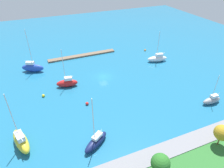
# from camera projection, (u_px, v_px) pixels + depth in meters

# --- Properties ---
(water) EXTENTS (160.00, 160.00, 0.00)m
(water) POSITION_uv_depth(u_px,v_px,m) (103.00, 77.00, 63.15)
(water) COLOR #1E668C
(water) RESTS_ON ground
(pier_dock) EXTENTS (25.51, 2.14, 0.56)m
(pier_dock) POSITION_uv_depth(u_px,v_px,m) (82.00, 56.00, 75.58)
(pier_dock) COLOR brown
(pier_dock) RESTS_ON ground
(breakwater) EXTENTS (59.00, 3.65, 1.49)m
(breakwater) POSITION_uv_depth(u_px,v_px,m) (163.00, 154.00, 37.99)
(breakwater) COLOR gray
(breakwater) RESTS_ON ground
(park_tree_mideast) EXTENTS (3.04, 3.04, 4.75)m
(park_tree_mideast) POSITION_uv_depth(u_px,v_px,m) (222.00, 133.00, 37.32)
(park_tree_mideast) COLOR brown
(park_tree_mideast) RESTS_ON shoreline_park
(park_tree_west) EXTENTS (3.13, 3.13, 4.97)m
(park_tree_west) POSITION_uv_depth(u_px,v_px,m) (160.00, 163.00, 31.73)
(park_tree_west) COLOR brown
(park_tree_west) RESTS_ON shoreline_park
(sailboat_white_by_breakwater) EXTENTS (7.48, 3.68, 11.20)m
(sailboat_white_by_breakwater) POSITION_uv_depth(u_px,v_px,m) (157.00, 58.00, 71.46)
(sailboat_white_by_breakwater) COLOR white
(sailboat_white_by_breakwater) RESTS_ON water
(sailboat_red_center_basin) EXTENTS (6.37, 3.31, 11.66)m
(sailboat_red_center_basin) POSITION_uv_depth(u_px,v_px,m) (67.00, 83.00, 57.90)
(sailboat_red_center_basin) COLOR red
(sailboat_red_center_basin) RESTS_ON water
(sailboat_navy_outer_mooring) EXTENTS (6.47, 5.06, 12.09)m
(sailboat_navy_outer_mooring) POSITION_uv_depth(u_px,v_px,m) (96.00, 141.00, 40.05)
(sailboat_navy_outer_mooring) COLOR #141E4C
(sailboat_navy_outer_mooring) RESTS_ON water
(sailboat_yellow_near_pier) EXTENTS (4.16, 7.51, 12.79)m
(sailboat_yellow_near_pier) POSITION_uv_depth(u_px,v_px,m) (21.00, 141.00, 39.56)
(sailboat_yellow_near_pier) COLOR yellow
(sailboat_yellow_near_pier) RESTS_ON water
(sailboat_blue_far_north) EXTENTS (7.33, 4.94, 14.09)m
(sailboat_blue_far_north) POSITION_uv_depth(u_px,v_px,m) (33.00, 67.00, 65.12)
(sailboat_blue_far_north) COLOR #2347B2
(sailboat_blue_far_north) RESTS_ON water
(sailboat_gray_west_end) EXTENTS (5.39, 1.88, 8.50)m
(sailboat_gray_west_end) POSITION_uv_depth(u_px,v_px,m) (212.00, 100.00, 51.47)
(sailboat_gray_west_end) COLOR gray
(sailboat_gray_west_end) RESTS_ON water
(mooring_buoy_red) EXTENTS (0.82, 0.82, 0.82)m
(mooring_buoy_red) POSITION_uv_depth(u_px,v_px,m) (87.00, 103.00, 51.21)
(mooring_buoy_red) COLOR red
(mooring_buoy_red) RESTS_ON water
(mooring_buoy_yellow) EXTENTS (0.78, 0.78, 0.78)m
(mooring_buoy_yellow) POSITION_uv_depth(u_px,v_px,m) (43.00, 96.00, 54.08)
(mooring_buoy_yellow) COLOR yellow
(mooring_buoy_yellow) RESTS_ON water
(mooring_buoy_orange) EXTENTS (0.71, 0.71, 0.71)m
(mooring_buoy_orange) POSITION_uv_depth(u_px,v_px,m) (145.00, 50.00, 79.70)
(mooring_buoy_orange) COLOR orange
(mooring_buoy_orange) RESTS_ON water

